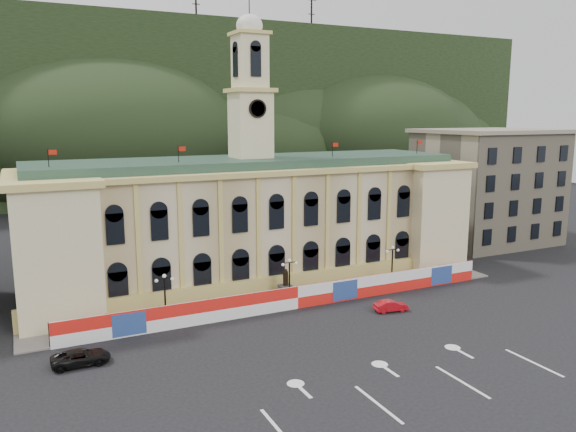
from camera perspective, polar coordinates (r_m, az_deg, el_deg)
name	(u,v)px	position (r m, az deg, el deg)	size (l,w,h in m)	color
ground	(376,362)	(50.25, 8.96, -14.43)	(260.00, 260.00, 0.00)	black
lane_markings	(413,387)	(46.66, 12.61, -16.58)	(26.00, 10.00, 0.02)	white
hill_ridge	(121,120)	(161.45, -16.63, 9.33)	(230.00, 80.00, 64.00)	black
city_hall	(253,219)	(71.28, -3.60, -0.30)	(56.20, 17.60, 37.10)	beige
side_building_right	(487,186)	(98.03, 19.56, 2.89)	(21.00, 17.00, 18.60)	tan
hoarding_fence	(298,297)	(61.86, 0.99, -8.25)	(50.00, 0.44, 2.50)	red
pavement	(287,300)	(64.49, -0.15, -8.56)	(56.00, 5.50, 0.16)	slate
statue	(286,290)	(64.36, -0.24, -7.57)	(1.40, 1.40, 3.72)	#595651
lamp_left	(165,294)	(58.45, -12.40, -7.73)	(1.96, 0.44, 5.15)	black
lamp_center	(289,277)	(62.94, 0.15, -6.18)	(1.96, 0.44, 5.15)	black
lamp_right	(392,262)	(69.99, 10.54, -4.66)	(1.96, 0.44, 5.15)	black
red_sedan	(391,306)	(62.13, 10.41, -8.96)	(3.89, 1.94, 1.22)	#B00C15
black_suv	(81,357)	(51.93, -20.30, -13.32)	(4.83, 2.26, 1.34)	black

